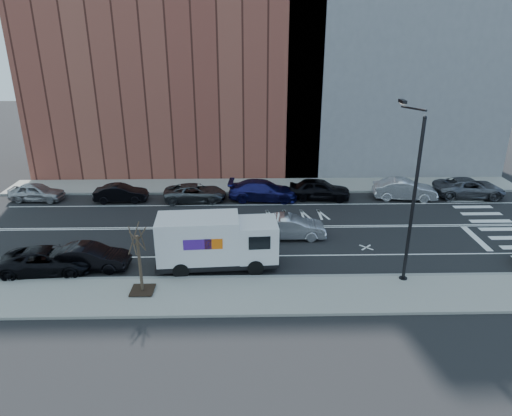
{
  "coord_description": "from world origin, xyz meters",
  "views": [
    {
      "loc": [
        -1.55,
        -29.01,
        12.93
      ],
      "look_at": [
        -0.9,
        0.11,
        1.4
      ],
      "focal_mm": 32.0,
      "sensor_mm": 36.0,
      "label": 1
    }
  ],
  "objects_px": {
    "fedex_van": "(216,241)",
    "driving_sedan": "(290,227)",
    "far_parked_b": "(121,193)",
    "far_parked_a": "(37,192)"
  },
  "relations": [
    {
      "from": "fedex_van",
      "to": "driving_sedan",
      "type": "distance_m",
      "value": 6.09
    },
    {
      "from": "far_parked_a",
      "to": "far_parked_b",
      "type": "height_order",
      "value": "far_parked_a"
    },
    {
      "from": "fedex_van",
      "to": "driving_sedan",
      "type": "relative_size",
      "value": 1.53
    },
    {
      "from": "far_parked_a",
      "to": "far_parked_b",
      "type": "bearing_deg",
      "value": -88.32
    },
    {
      "from": "far_parked_b",
      "to": "fedex_van",
      "type": "bearing_deg",
      "value": -145.31
    },
    {
      "from": "driving_sedan",
      "to": "fedex_van",
      "type": "bearing_deg",
      "value": 129.94
    },
    {
      "from": "far_parked_a",
      "to": "far_parked_b",
      "type": "distance_m",
      "value": 6.79
    },
    {
      "from": "far_parked_b",
      "to": "driving_sedan",
      "type": "height_order",
      "value": "driving_sedan"
    },
    {
      "from": "far_parked_b",
      "to": "driving_sedan",
      "type": "distance_m",
      "value": 14.66
    },
    {
      "from": "fedex_van",
      "to": "driving_sedan",
      "type": "height_order",
      "value": "fedex_van"
    }
  ]
}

